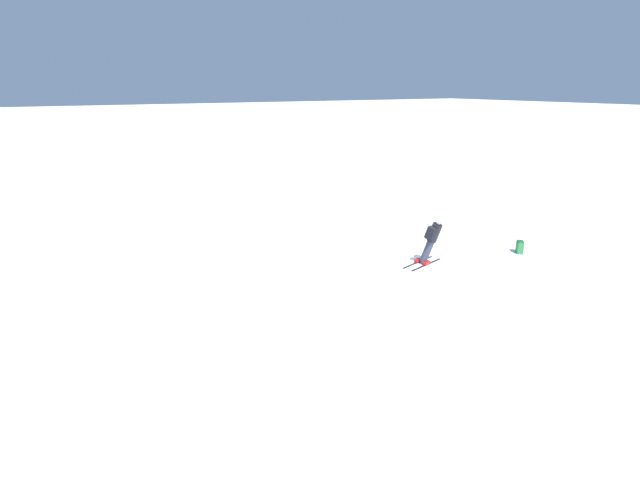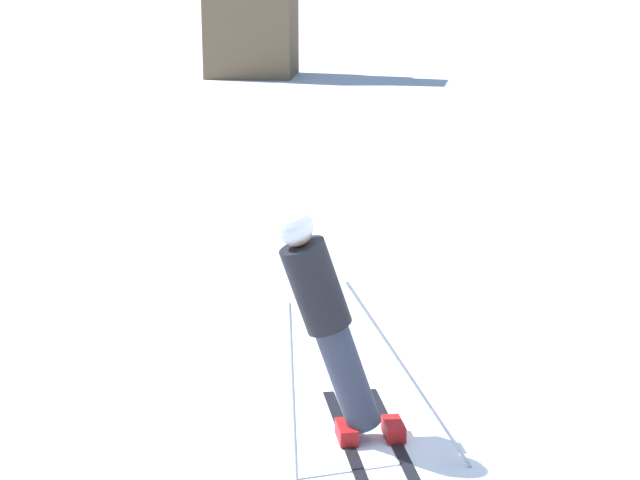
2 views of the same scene
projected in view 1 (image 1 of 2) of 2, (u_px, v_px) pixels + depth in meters
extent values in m
plane|color=white|center=(413.00, 260.00, 18.07)|extent=(300.00, 300.00, 0.00)
cube|color=black|center=(426.00, 265.00, 17.55)|extent=(0.53, 1.76, 0.01)
cube|color=black|center=(418.00, 262.00, 17.79)|extent=(0.53, 1.76, 0.01)
cube|color=#B21919|center=(426.00, 263.00, 17.53)|extent=(0.21, 0.31, 0.12)
cube|color=#B21919|center=(418.00, 260.00, 17.77)|extent=(0.21, 0.31, 0.12)
cylinder|color=#2D3342|center=(427.00, 251.00, 17.40)|extent=(0.56, 0.38, 0.88)
cylinder|color=black|center=(434.00, 233.00, 17.02)|extent=(0.60, 0.46, 0.73)
sphere|color=tan|center=(439.00, 221.00, 16.80)|extent=(0.35, 0.31, 0.30)
sphere|color=silver|center=(439.00, 221.00, 16.78)|extent=(0.40, 0.35, 0.35)
cube|color=black|center=(431.00, 233.00, 16.83)|extent=(0.44, 0.28, 0.51)
cylinder|color=#B7B7BC|center=(443.00, 250.00, 17.28)|extent=(0.14, 0.52, 1.15)
cylinder|color=#B7B7BC|center=(423.00, 243.00, 17.83)|extent=(0.95, 0.31, 1.29)
cube|color=#236633|center=(520.00, 248.00, 18.68)|extent=(0.37, 0.36, 0.44)
cube|color=#1A4C26|center=(520.00, 241.00, 18.60)|extent=(0.33, 0.32, 0.06)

